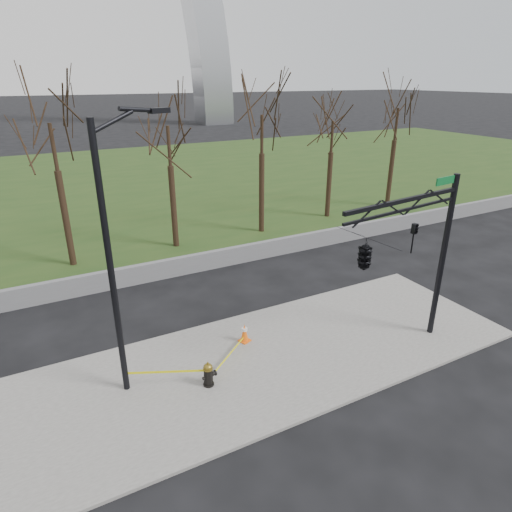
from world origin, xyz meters
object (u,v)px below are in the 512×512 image
traffic_signal_mast (383,248)px  traffic_cone (245,333)px  fire_hydrant (209,375)px  street_light (115,245)px

traffic_signal_mast → traffic_cone: bearing=129.8°
traffic_cone → fire_hydrant: bearing=-141.3°
fire_hydrant → traffic_signal_mast: (5.19, -1.39, 3.67)m
traffic_cone → traffic_signal_mast: bearing=-43.9°
fire_hydrant → street_light: size_ratio=0.10×
traffic_cone → street_light: (-4.10, -0.53, 4.25)m
street_light → traffic_signal_mast: bearing=-39.0°
traffic_cone → traffic_signal_mast: traffic_signal_mast is taller
fire_hydrant → street_light: bearing=144.4°
street_light → fire_hydrant: bearing=-48.4°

